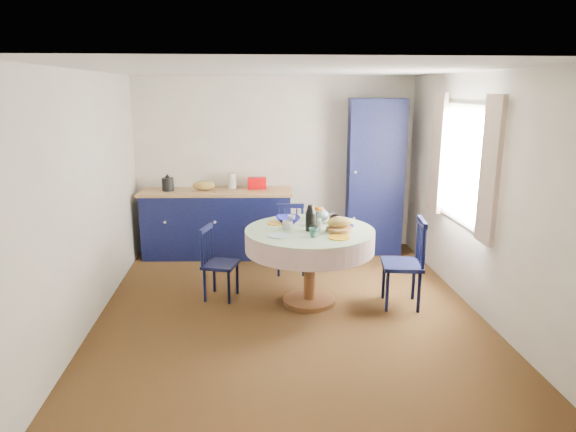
# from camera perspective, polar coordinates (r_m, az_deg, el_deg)

# --- Properties ---
(floor) EXTENTS (4.50, 4.50, 0.00)m
(floor) POSITION_cam_1_polar(r_m,az_deg,el_deg) (5.65, 0.07, -10.29)
(floor) COLOR black
(floor) RESTS_ON ground
(ceiling) EXTENTS (4.50, 4.50, 0.00)m
(ceiling) POSITION_cam_1_polar(r_m,az_deg,el_deg) (5.15, 0.07, 15.95)
(ceiling) COLOR white
(ceiling) RESTS_ON wall_back
(wall_back) EXTENTS (4.00, 0.02, 2.50)m
(wall_back) POSITION_cam_1_polar(r_m,az_deg,el_deg) (7.47, -1.36, 5.73)
(wall_back) COLOR white
(wall_back) RESTS_ON floor
(wall_left) EXTENTS (0.02, 4.50, 2.50)m
(wall_left) POSITION_cam_1_polar(r_m,az_deg,el_deg) (5.48, -21.29, 1.72)
(wall_left) COLOR white
(wall_left) RESTS_ON floor
(wall_right) EXTENTS (0.02, 4.50, 2.50)m
(wall_right) POSITION_cam_1_polar(r_m,az_deg,el_deg) (5.78, 20.27, 2.41)
(wall_right) COLOR white
(wall_right) RESTS_ON floor
(window) EXTENTS (0.10, 1.74, 1.45)m
(window) POSITION_cam_1_polar(r_m,az_deg,el_deg) (5.98, 18.90, 5.57)
(window) COLOR white
(window) RESTS_ON wall_right
(kitchen_counter) EXTENTS (2.15, 0.80, 1.18)m
(kitchen_counter) POSITION_cam_1_polar(r_m,az_deg,el_deg) (7.34, -7.81, -0.65)
(kitchen_counter) COLOR black
(kitchen_counter) RESTS_ON floor
(pantry_cabinet) EXTENTS (0.82, 0.63, 2.19)m
(pantry_cabinet) POSITION_cam_1_polar(r_m,az_deg,el_deg) (7.46, 9.58, 4.33)
(pantry_cabinet) COLOR black
(pantry_cabinet) RESTS_ON floor
(dining_table) EXTENTS (1.40, 1.40, 1.13)m
(dining_table) POSITION_cam_1_polar(r_m,az_deg,el_deg) (5.57, 2.48, -2.75)
(dining_table) COLOR brown
(dining_table) RESTS_ON floor
(chair_left) EXTENTS (0.45, 0.46, 0.83)m
(chair_left) POSITION_cam_1_polar(r_m,az_deg,el_deg) (5.85, -7.83, -5.11)
(chair_left) COLOR black
(chair_left) RESTS_ON floor
(chair_far) EXTENTS (0.41, 0.39, 0.87)m
(chair_far) POSITION_cam_1_polar(r_m,az_deg,el_deg) (6.62, 0.29, -2.52)
(chair_far) COLOR black
(chair_far) RESTS_ON floor
(chair_right) EXTENTS (0.48, 0.50, 0.98)m
(chair_right) POSITION_cam_1_polar(r_m,az_deg,el_deg) (5.71, 12.98, -5.05)
(chair_right) COLOR black
(chair_right) RESTS_ON floor
(mug_a) EXTENTS (0.12, 0.12, 0.09)m
(mug_a) POSITION_cam_1_polar(r_m,az_deg,el_deg) (5.52, -0.06, -1.02)
(mug_a) COLOR silver
(mug_a) RESTS_ON dining_table
(mug_b) EXTENTS (0.10, 0.10, 0.09)m
(mug_b) POSITION_cam_1_polar(r_m,az_deg,el_deg) (5.25, 2.85, -1.84)
(mug_b) COLOR #337167
(mug_b) RESTS_ON dining_table
(mug_c) EXTENTS (0.11, 0.11, 0.09)m
(mug_c) POSITION_cam_1_polar(r_m,az_deg,el_deg) (5.80, 5.15, -0.35)
(mug_c) COLOR black
(mug_c) RESTS_ON dining_table
(mug_d) EXTENTS (0.09, 0.09, 0.08)m
(mug_d) POSITION_cam_1_polar(r_m,az_deg,el_deg) (5.80, 0.40, -0.34)
(mug_d) COLOR silver
(mug_d) RESTS_ON dining_table
(cobalt_bowl) EXTENTS (0.28, 0.28, 0.07)m
(cobalt_bowl) POSITION_cam_1_polar(r_m,az_deg,el_deg) (5.80, 0.00, -0.40)
(cobalt_bowl) COLOR navy
(cobalt_bowl) RESTS_ON dining_table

